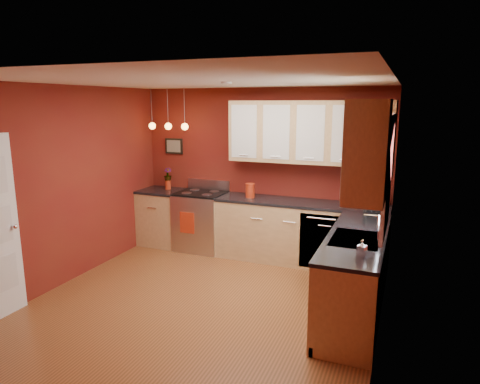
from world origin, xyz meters
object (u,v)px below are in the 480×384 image
at_px(sink, 356,241).
at_px(soap_pump, 362,248).
at_px(red_canister, 250,190).
at_px(gas_range, 201,220).
at_px(coffee_maker, 372,197).

height_order(sink, soap_pump, sink).
distance_m(red_canister, soap_pump, 2.76).
relative_size(red_canister, soap_pump, 1.33).
bearing_deg(gas_range, sink, -29.78).
relative_size(sink, coffee_maker, 2.48).
relative_size(gas_range, coffee_maker, 3.94).
bearing_deg(coffee_maker, soap_pump, -109.49).
xyz_separation_m(gas_range, soap_pump, (2.74, -2.05, 0.54)).
bearing_deg(coffee_maker, red_canister, 162.55).
xyz_separation_m(sink, soap_pump, (0.12, -0.55, 0.11)).
height_order(red_canister, soap_pump, red_canister).
distance_m(gas_range, coffee_maker, 2.72).
height_order(gas_range, sink, sink).
height_order(gas_range, red_canister, red_canister).
height_order(sink, red_canister, sink).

